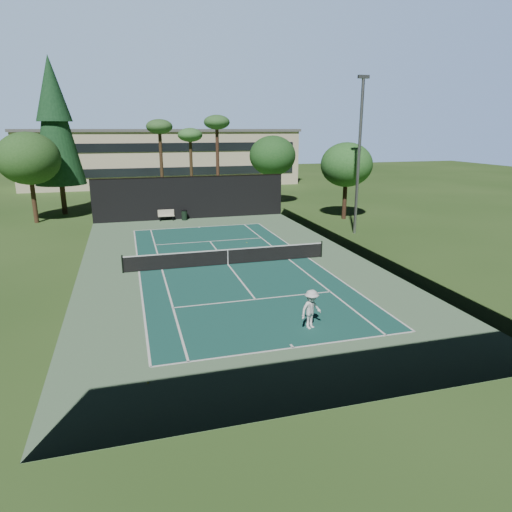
{
  "coord_description": "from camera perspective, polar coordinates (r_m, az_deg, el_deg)",
  "views": [
    {
      "loc": [
        -5.85,
        -27.12,
        8.3
      ],
      "look_at": [
        1.0,
        -3.0,
        1.3
      ],
      "focal_mm": 32.0,
      "sensor_mm": 36.0,
      "label": 1
    }
  ],
  "objects": [
    {
      "name": "tennis_ball_d",
      "position": [
        30.84,
        -16.05,
        -0.56
      ],
      "size": [
        0.08,
        0.08,
        0.08
      ],
      "primitive_type": "sphere",
      "color": "yellow",
      "rests_on": "ground"
    },
    {
      "name": "tennis_net",
      "position": [
        28.8,
        -3.55,
        -0.02
      ],
      "size": [
        12.9,
        0.1,
        1.1
      ],
      "color": "black",
      "rests_on": "ground"
    },
    {
      "name": "trash_bin",
      "position": [
        43.56,
        -8.95,
        5.07
      ],
      "size": [
        0.56,
        0.56,
        0.95
      ],
      "color": "black",
      "rests_on": "ground"
    },
    {
      "name": "court_lines",
      "position": [
        28.95,
        -3.53,
        -1.05
      ],
      "size": [
        11.07,
        23.87,
        0.01
      ],
      "color": "white",
      "rests_on": "ground"
    },
    {
      "name": "pine_tree",
      "position": [
        49.52,
        -23.93,
        15.77
      ],
      "size": [
        4.8,
        4.8,
        15.0
      ],
      "color": "#412E1C",
      "rests_on": "ground"
    },
    {
      "name": "campus_building",
      "position": [
        73.45,
        -11.51,
        12.1
      ],
      "size": [
        40.5,
        12.5,
        8.3
      ],
      "color": "beige",
      "rests_on": "ground"
    },
    {
      "name": "tennis_ball_c",
      "position": [
        34.37,
        -1.16,
        1.68
      ],
      "size": [
        0.07,
        0.07,
        0.07
      ],
      "primitive_type": "sphere",
      "color": "#B7DA31",
      "rests_on": "ground"
    },
    {
      "name": "ground",
      "position": [
        28.96,
        -3.53,
        -1.09
      ],
      "size": [
        160.0,
        160.0,
        0.0
      ],
      "primitive_type": "plane",
      "color": "#30521E",
      "rests_on": "ground"
    },
    {
      "name": "palm_c",
      "position": [
        51.08,
        -4.92,
        15.89
      ],
      "size": [
        2.8,
        2.8,
        9.77
      ],
      "color": "#4B2E20",
      "rests_on": "ground"
    },
    {
      "name": "park_bench",
      "position": [
        43.67,
        -11.17,
        5.08
      ],
      "size": [
        1.5,
        0.45,
        1.02
      ],
      "color": "beige",
      "rests_on": "ground"
    },
    {
      "name": "palm_a",
      "position": [
        51.26,
        -11.97,
        15.15
      ],
      "size": [
        2.8,
        2.8,
        9.32
      ],
      "color": "#46301E",
      "rests_on": "ground"
    },
    {
      "name": "apron_slab",
      "position": [
        28.95,
        -3.53,
        -1.08
      ],
      "size": [
        18.0,
        32.0,
        0.01
      ],
      "primitive_type": "cube",
      "color": "#5A815A",
      "rests_on": "ground"
    },
    {
      "name": "light_pole",
      "position": [
        37.67,
        12.76,
        12.43
      ],
      "size": [
        0.9,
        0.25,
        12.22
      ],
      "color": "#92949A",
      "rests_on": "ground"
    },
    {
      "name": "palm_b",
      "position": [
        53.63,
        -8.23,
        14.44
      ],
      "size": [
        2.8,
        2.8,
        8.42
      ],
      "color": "#45321D",
      "rests_on": "ground"
    },
    {
      "name": "decid_tree_a",
      "position": [
        51.69,
        2.08,
        12.4
      ],
      "size": [
        5.12,
        5.12,
        7.62
      ],
      "color": "#402C1B",
      "rests_on": "ground"
    },
    {
      "name": "decid_tree_b",
      "position": [
        43.98,
        11.24,
        11.11
      ],
      "size": [
        4.8,
        4.8,
        7.14
      ],
      "color": "#42291C",
      "rests_on": "ground"
    },
    {
      "name": "player",
      "position": [
        19.75,
        6.92,
        -6.62
      ],
      "size": [
        1.29,
        1.03,
        1.74
      ],
      "primitive_type": "imported",
      "rotation": [
        0.0,
        0.0,
        0.4
      ],
      "color": "white",
      "rests_on": "ground"
    },
    {
      "name": "fence",
      "position": [
        28.51,
        -3.62,
        2.82
      ],
      "size": [
        18.04,
        32.05,
        4.03
      ],
      "color": "black",
      "rests_on": "ground"
    },
    {
      "name": "court_surface",
      "position": [
        28.95,
        -3.53,
        -1.06
      ],
      "size": [
        10.97,
        23.77,
        0.01
      ],
      "primitive_type": "cube",
      "color": "#195147",
      "rests_on": "ground"
    },
    {
      "name": "tennis_ball_b",
      "position": [
        30.87,
        -9.24,
        -0.13
      ],
      "size": [
        0.08,
        0.08,
        0.08
      ],
      "primitive_type": "sphere",
      "color": "#D3F437",
      "rests_on": "ground"
    },
    {
      "name": "tennis_ball_a",
      "position": [
        16.38,
        -13.33,
        -15.17
      ],
      "size": [
        0.06,
        0.06,
        0.06
      ],
      "primitive_type": "sphere",
      "color": "#C9DC32",
      "rests_on": "ground"
    },
    {
      "name": "decid_tree_c",
      "position": [
        45.92,
        -26.56,
        10.83
      ],
      "size": [
        5.44,
        5.44,
        8.09
      ],
      "color": "#4E3421",
      "rests_on": "ground"
    }
  ]
}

